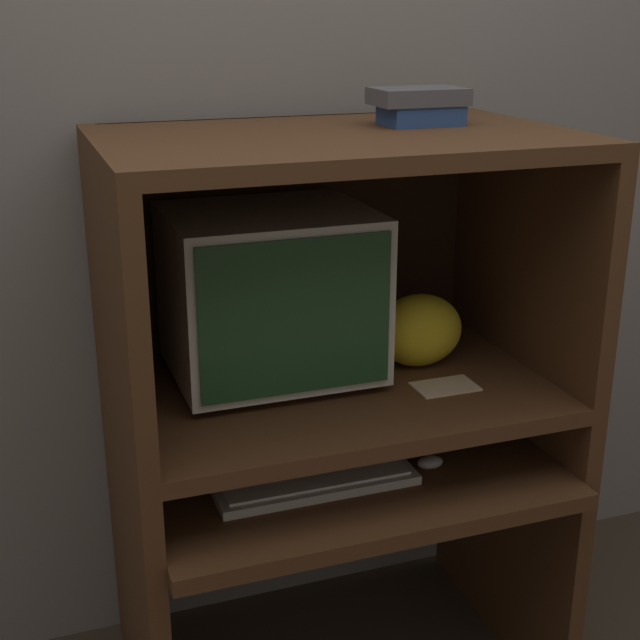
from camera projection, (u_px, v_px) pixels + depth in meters
wall_back at (282, 136)px, 2.20m from camera, size 6.00×0.06×2.60m
desk_base at (342, 540)px, 2.11m from camera, size 0.99×0.71×0.63m
desk_monitor_shelf at (336, 397)px, 2.03m from camera, size 0.99×0.66×0.17m
hutch_upper at (331, 215)px, 1.93m from camera, size 0.99×0.66×0.56m
crt_monitor at (270, 293)px, 1.98m from camera, size 0.45×0.38×0.39m
keyboard at (314, 480)px, 1.92m from camera, size 0.44×0.16×0.03m
mouse at (430, 462)px, 1.99m from camera, size 0.06×0.04×0.03m
snack_bag at (419, 330)px, 2.09m from camera, size 0.21×0.16×0.17m
book_stack at (420, 105)px, 1.94m from camera, size 0.20×0.13×0.08m
paper_card at (445, 386)px, 1.99m from camera, size 0.14×0.09×0.00m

